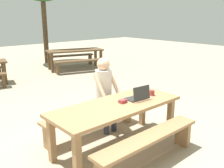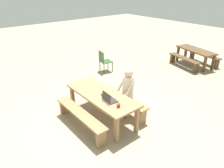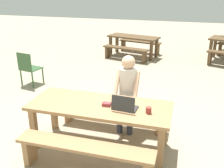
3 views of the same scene
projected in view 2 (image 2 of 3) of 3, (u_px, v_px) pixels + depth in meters
The scene contains 12 objects.
ground_plane at pixel (102, 118), 5.62m from camera, with size 30.00×30.00×0.00m, color tan.
picnic_table_front at pixel (102, 97), 5.34m from camera, with size 2.14×0.84×0.74m.
bench_near at pixel (80, 116), 5.09m from camera, with size 1.90×0.30×0.46m.
bench_far at pixel (120, 99), 5.85m from camera, with size 1.90×0.30×0.46m.
laptop at pixel (109, 99), 4.95m from camera, with size 0.36×0.29×0.24m.
small_pouch at pixel (104, 95), 5.20m from camera, with size 0.12×0.09×0.05m.
coffee_mug at pixel (118, 105), 4.71m from camera, with size 0.08×0.08×0.09m.
person_seated at pixel (127, 89), 5.44m from camera, with size 0.40×0.40×1.35m.
plastic_chair at pixel (104, 61), 8.39m from camera, with size 0.52×0.52×0.86m.
picnic_table_rear at pixel (195, 52), 8.98m from camera, with size 1.88×1.08×0.71m.
bench_rear_south at pixel (184, 60), 8.87m from camera, with size 1.61×0.67×0.43m.
bench_rear_north at pixel (204, 56), 9.33m from camera, with size 1.61×0.67×0.43m.
Camera 2 is at (3.75, -2.75, 3.29)m, focal length 33.22 mm.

